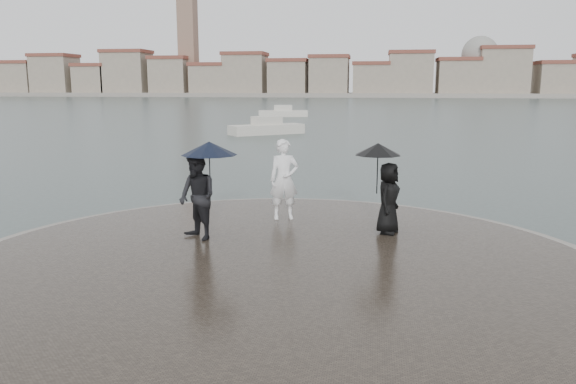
# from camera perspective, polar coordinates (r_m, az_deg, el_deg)

# --- Properties ---
(kerb_ring) EXTENTS (12.50, 12.50, 0.32)m
(kerb_ring) POSITION_cam_1_polar(r_m,az_deg,el_deg) (10.19, -1.14, -8.51)
(kerb_ring) COLOR gray
(kerb_ring) RESTS_ON ground
(quay_tip) EXTENTS (11.90, 11.90, 0.36)m
(quay_tip) POSITION_cam_1_polar(r_m,az_deg,el_deg) (10.19, -1.14, -8.40)
(quay_tip) COLOR #2D261E
(quay_tip) RESTS_ON ground
(statue) EXTENTS (0.81, 0.65, 1.92)m
(statue) POSITION_cam_1_polar(r_m,az_deg,el_deg) (13.36, -0.40, 1.28)
(statue) COLOR white
(statue) RESTS_ON quay_tip
(visitor_left) EXTENTS (1.38, 1.21, 2.04)m
(visitor_left) POSITION_cam_1_polar(r_m,az_deg,el_deg) (11.69, -8.89, 0.77)
(visitor_left) COLOR black
(visitor_left) RESTS_ON quay_tip
(visitor_right) EXTENTS (1.10, 1.03, 1.95)m
(visitor_right) POSITION_cam_1_polar(r_m,az_deg,el_deg) (12.24, 9.84, 0.91)
(visitor_right) COLOR black
(visitor_right) RESTS_ON quay_tip
(far_skyline) EXTENTS (260.00, 20.00, 37.00)m
(far_skyline) POSITION_cam_1_polar(r_m,az_deg,el_deg) (166.88, 6.23, 11.48)
(far_skyline) COLOR gray
(far_skyline) RESTS_ON ground
(boats) EXTENTS (8.07, 26.50, 1.50)m
(boats) POSITION_cam_1_polar(r_m,az_deg,el_deg) (52.42, -1.16, 7.38)
(boats) COLOR beige
(boats) RESTS_ON ground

